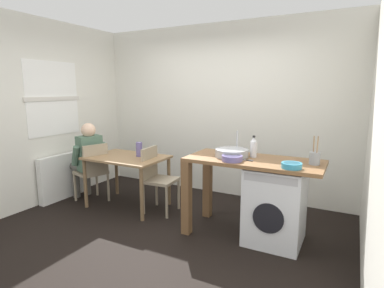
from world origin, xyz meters
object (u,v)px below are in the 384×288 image
mixing_bowl (232,158)px  vase (139,149)px  seated_person (87,157)px  bottle_tall_green (254,147)px  chair_person_seat (93,170)px  utensil_crock (315,158)px  chair_opposite (156,176)px  washing_machine (275,205)px  colander (292,165)px  dining_table (127,163)px

mixing_bowl → vase: bearing=166.1°
seated_person → bottle_tall_green: bearing=-70.2°
chair_person_seat → seated_person: seated_person is taller
utensil_crock → vase: (-2.36, 0.13, -0.15)m
chair_opposite → washing_machine: size_ratio=1.05×
chair_opposite → colander: size_ratio=4.50×
bottle_tall_green → vase: 1.71m
utensil_crock → mixing_bowl: bearing=-162.9°
dining_table → seated_person: 0.71m
bottle_tall_green → utensil_crock: bearing=-4.7°
colander → vase: colander is taller
chair_opposite → utensil_crock: 2.10m
utensil_crock → colander: 0.33m
colander → mixing_bowl: bearing=178.2°
seated_person → dining_table: bearing=-66.3°
dining_table → chair_opposite: size_ratio=1.22×
chair_person_seat → mixing_bowl: (2.25, -0.16, 0.45)m
chair_opposite → seated_person: bearing=-88.6°
chair_opposite → mixing_bowl: (1.23, -0.33, 0.45)m
dining_table → seated_person: (-0.70, -0.07, 0.03)m
chair_opposite → seated_person: size_ratio=0.75×
dining_table → mixing_bowl: size_ratio=4.86×
chair_person_seat → chair_opposite: 1.04m
chair_opposite → bottle_tall_green: size_ratio=3.61×
bottle_tall_green → vase: bearing=177.4°
mixing_bowl → colander: bearing=-1.8°
dining_table → vase: size_ratio=5.39×
seated_person → utensil_crock: size_ratio=4.01×
seated_person → mixing_bowl: (2.40, -0.21, 0.28)m
mixing_bowl → utensil_crock: (0.81, 0.25, 0.03)m
seated_person → vase: size_ratio=5.88×
dining_table → mixing_bowl: mixing_bowl is taller
chair_opposite → chair_person_seat: bearing=-85.0°
chair_person_seat → vase: (0.70, 0.22, 0.33)m
seated_person → mixing_bowl: 2.43m
seated_person → washing_machine: 2.86m
dining_table → colander: bearing=-7.4°
dining_table → mixing_bowl: bearing=-9.4°
dining_table → utensil_crock: utensil_crock is taller
dining_table → chair_person_seat: bearing=-167.4°
utensil_crock → vase: bearing=176.8°
bottle_tall_green → vase: size_ratio=1.22×
utensil_crock → colander: utensil_crock is taller
washing_machine → utensil_crock: bearing=8.1°
dining_table → utensil_crock: (2.51, -0.03, 0.35)m
dining_table → bottle_tall_green: size_ratio=4.41×
chair_opposite → vase: 0.47m
chair_person_seat → mixing_bowl: 2.30m
dining_table → bottle_tall_green: bottle_tall_green is taller
chair_person_seat → washing_machine: size_ratio=1.05×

